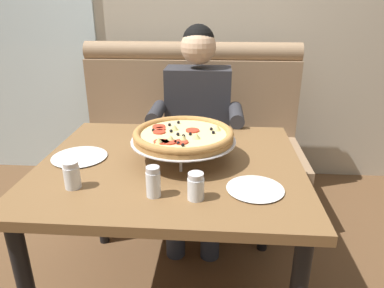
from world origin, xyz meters
TOP-DOWN VIEW (x-y plane):
  - back_wall_with_window at (0.00, 1.52)m, footprint 6.00×0.12m
  - window_panel at (-1.32, 1.45)m, footprint 1.10×0.02m
  - booth_bench at (0.00, 0.95)m, footprint 1.55×0.78m
  - dining_table at (0.00, 0.00)m, footprint 1.11×0.96m
  - diner_main at (0.07, 0.69)m, footprint 0.54×0.64m
  - pizza at (0.05, 0.03)m, footprint 0.45×0.45m
  - shaker_pepper_flakes at (0.13, -0.30)m, footprint 0.06×0.06m
  - shaker_parmesan at (-0.33, -0.25)m, footprint 0.06×0.06m
  - shaker_oregano at (-0.02, -0.29)m, footprint 0.05×0.05m
  - plate_near_left at (0.34, -0.22)m, footprint 0.21×0.21m
  - plate_near_right at (-0.40, 0.01)m, footprint 0.24×0.24m

SIDE VIEW (x-z plane):
  - booth_bench at x=0.00m, z-range -0.17..0.96m
  - dining_table at x=0.00m, z-range 0.28..1.04m
  - diner_main at x=0.07m, z-range 0.07..1.35m
  - plate_near_right at x=-0.40m, z-range 0.76..0.77m
  - plate_near_left at x=0.34m, z-range 0.76..0.77m
  - shaker_pepper_flakes at x=0.13m, z-range 0.75..0.85m
  - shaker_parmesan at x=-0.33m, z-range 0.75..0.85m
  - shaker_oregano at x=-0.02m, z-range 0.75..0.86m
  - pizza at x=0.05m, z-range 0.79..0.94m
  - back_wall_with_window at x=0.00m, z-range 0.00..2.80m
  - window_panel at x=-1.32m, z-range 0.00..2.80m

